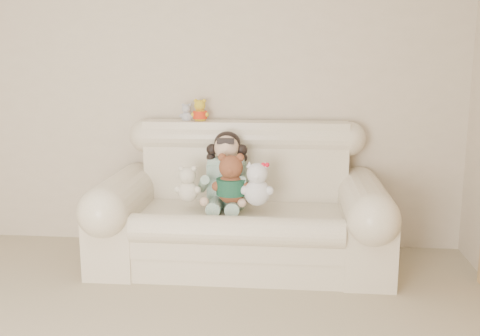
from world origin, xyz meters
name	(u,v)px	position (x,y,z in m)	size (l,w,h in m)	color
wall_back	(178,84)	(0.00, 2.50, 1.30)	(4.50, 4.50, 0.00)	beige
sofa	(241,197)	(0.55, 2.00, 0.52)	(2.10, 0.95, 1.03)	#FFEACD
seated_child	(227,169)	(0.44, 2.08, 0.70)	(0.34, 0.42, 0.57)	#2F7053
brown_teddy	(231,174)	(0.49, 1.88, 0.71)	(0.27, 0.21, 0.42)	brown
white_cat	(257,179)	(0.68, 1.85, 0.68)	(0.23, 0.18, 0.36)	silver
cream_teddy	(188,181)	(0.18, 1.89, 0.65)	(0.20, 0.15, 0.31)	beige
yellow_mini_bear	(200,109)	(0.20, 2.35, 1.12)	(0.14, 0.11, 0.22)	gold
grey_mini_plush	(187,111)	(0.09, 2.36, 1.10)	(0.11, 0.09, 0.17)	silver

